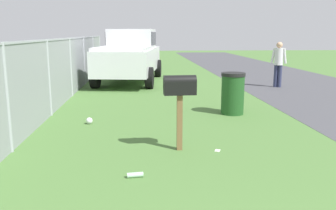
% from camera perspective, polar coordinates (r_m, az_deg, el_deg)
% --- Properties ---
extents(mailbox, '(0.23, 0.54, 1.26)m').
position_cam_1_polar(mailbox, '(5.84, 1.89, 2.35)').
color(mailbox, brown).
rests_on(mailbox, ground).
extents(pickup_truck, '(5.53, 2.76, 2.09)m').
position_cam_1_polar(pickup_truck, '(14.63, -6.02, 8.12)').
color(pickup_truck, silver).
rests_on(pickup_truck, ground).
extents(trash_bin, '(0.57, 0.57, 1.00)m').
position_cam_1_polar(trash_bin, '(8.75, 10.31, 1.85)').
color(trash_bin, '#1E4C1E').
rests_on(trash_bin, ground).
extents(pedestrian, '(0.30, 0.52, 1.62)m').
position_cam_1_polar(pedestrian, '(13.50, 17.26, 6.69)').
color(pedestrian, '#2D3351').
rests_on(pedestrian, ground).
extents(fence_section, '(18.82, 0.07, 1.80)m').
position_cam_1_polar(fence_section, '(10.12, -16.73, 5.49)').
color(fence_section, '#9EA3A8').
rests_on(fence_section, ground).
extents(litter_bottle_midfield_b, '(0.09, 0.23, 0.07)m').
position_cam_1_polar(litter_bottle_midfield_b, '(4.97, -5.27, -11.06)').
color(litter_bottle_midfield_b, '#B2D8BF').
rests_on(litter_bottle_midfield_b, ground).
extents(litter_wrapper_far_scatter, '(0.14, 0.12, 0.01)m').
position_cam_1_polar(litter_wrapper_far_scatter, '(6.08, 7.92, -7.20)').
color(litter_wrapper_far_scatter, silver).
rests_on(litter_wrapper_far_scatter, ground).
extents(litter_bag_by_mailbox, '(0.14, 0.14, 0.14)m').
position_cam_1_polar(litter_bag_by_mailbox, '(7.91, -12.47, -2.47)').
color(litter_bag_by_mailbox, silver).
rests_on(litter_bag_by_mailbox, ground).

